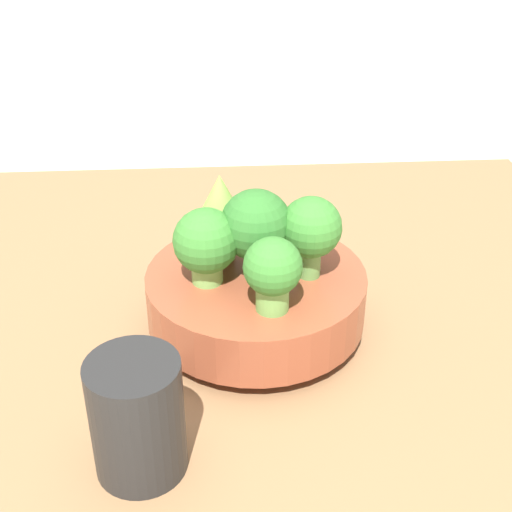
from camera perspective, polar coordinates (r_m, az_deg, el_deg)
name	(u,v)px	position (r m, az deg, el deg)	size (l,w,h in m)	color
ground_plane	(242,344)	(0.76, -1.16, -7.03)	(6.00, 6.00, 0.00)	beige
table	(241,331)	(0.75, -1.17, -6.01)	(0.86, 0.78, 0.03)	olive
bowl	(256,297)	(0.71, 0.00, -3.31)	(0.22, 0.22, 0.07)	brown
broccoli_floret_center	(256,226)	(0.66, 0.00, 2.42)	(0.07, 0.07, 0.09)	#6BA34C
broccoli_floret_left	(206,243)	(0.66, -4.02, 1.03)	(0.06, 0.06, 0.08)	#7AB256
romanesco_piece_far	(220,207)	(0.69, -2.88, 3.95)	(0.06, 0.06, 0.09)	#609347
broccoli_floret_front	(273,271)	(0.62, 1.35, -1.19)	(0.05, 0.05, 0.07)	#6BA34C
broccoli_floret_right	(311,229)	(0.66, 4.41, 2.13)	(0.06, 0.06, 0.08)	#609347
cup	(137,417)	(0.56, -9.48, -12.61)	(0.07, 0.07, 0.10)	black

